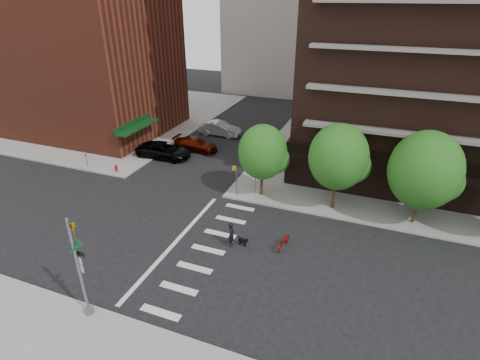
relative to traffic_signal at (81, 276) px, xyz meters
The scene contains 18 objects.
ground 7.98m from the traffic_signal, 86.42° to the left, with size 120.00×120.00×0.00m, color black.
sidewalk_ne 37.51m from the traffic_signal, 55.92° to the left, with size 39.00×33.00×0.15m, color gray.
sidewalk_nw 39.31m from the traffic_signal, 127.79° to the left, with size 31.00×33.00×0.15m, color gray.
crosswalk 8.40m from the traffic_signal, 70.35° to the left, with size 3.85×13.00×0.01m.
midrise_nw 34.19m from the traffic_signal, 130.18° to the left, with size 21.40×15.50×20.00m.
tree_a 16.66m from the traffic_signal, 74.39° to the left, with size 4.00×4.00×5.90m.
tree_b 19.20m from the traffic_signal, 56.79° to the left, with size 4.50×4.50×6.65m.
tree_c 23.02m from the traffic_signal, 44.16° to the left, with size 5.00×5.00×6.80m.
traffic_signal is the anchor object (origin of this frame).
pedestrian_signal 15.69m from the traffic_signal, 79.76° to the left, with size 2.18×0.67×2.60m.
fire_hydrant 18.42m from the traffic_signal, 123.26° to the left, with size 0.24×0.24×0.73m.
parking_meter 20.49m from the traffic_signal, 131.50° to the left, with size 0.10×0.08×1.32m.
parked_car_black 21.79m from the traffic_signal, 110.86° to the left, with size 5.83×2.69×1.62m, color black.
parked_car_maroon 23.96m from the traffic_signal, 103.44° to the left, with size 4.97×2.02×1.44m, color #450D03.
parked_car_silver 29.23m from the traffic_signal, 99.93° to the left, with size 5.10×1.78×1.68m, color #BABBC2.
scooter 12.79m from the traffic_signal, 49.61° to the left, with size 0.64×1.84×0.97m, color #9B0A0C.
dog_walker 9.94m from the traffic_signal, 60.83° to the left, with size 0.43×0.65×1.79m, color black.
dog 10.66m from the traffic_signal, 58.05° to the left, with size 0.73×0.30×0.61m.
Camera 1 is at (12.46, -18.42, 15.61)m, focal length 28.00 mm.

